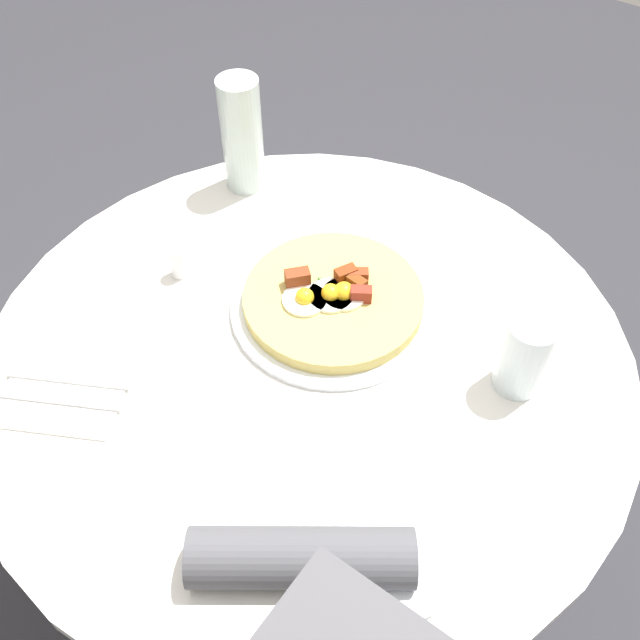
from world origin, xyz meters
TOP-DOWN VIEW (x-y plane):
  - ground_plane at (0.00, 0.00)m, footprint 6.00×6.00m
  - dining_table at (0.00, 0.00)m, footprint 0.96×0.96m
  - pizza_plate at (0.09, 0.02)m, footprint 0.32×0.32m
  - breakfast_pizza at (0.09, 0.02)m, footprint 0.28×0.28m
  - bread_plate at (-0.19, -0.27)m, footprint 0.16×0.16m
  - napkin at (-0.26, 0.23)m, footprint 0.20×0.22m
  - fork at (-0.25, 0.24)m, footprint 0.10×0.16m
  - knife at (-0.28, 0.22)m, footprint 0.10×0.16m
  - water_glass at (0.13, -0.28)m, footprint 0.07×0.07m
  - water_bottle at (0.25, 0.32)m, footprint 0.07×0.07m
  - salt_shaker at (0.01, 0.26)m, footprint 0.03×0.03m

SIDE VIEW (x-z plane):
  - ground_plane at x=0.00m, z-range 0.00..0.00m
  - dining_table at x=0.00m, z-range 0.19..0.91m
  - napkin at x=-0.26m, z-range 0.72..0.73m
  - bread_plate at x=-0.19m, z-range 0.72..0.73m
  - pizza_plate at x=0.09m, z-range 0.72..0.74m
  - fork at x=-0.25m, z-range 0.73..0.73m
  - knife at x=-0.28m, z-range 0.73..0.73m
  - breakfast_pizza at x=0.09m, z-range 0.72..0.77m
  - salt_shaker at x=0.01m, z-range 0.72..0.78m
  - water_glass at x=0.13m, z-range 0.72..0.85m
  - water_bottle at x=0.25m, z-range 0.72..0.93m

